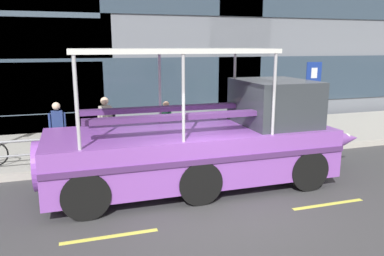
{
  "coord_description": "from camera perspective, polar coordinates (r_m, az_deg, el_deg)",
  "views": [
    {
      "loc": [
        -2.9,
        -7.29,
        3.48
      ],
      "look_at": [
        0.12,
        2.17,
        1.3
      ],
      "focal_mm": 35.32,
      "sensor_mm": 36.0,
      "label": 1
    }
  ],
  "objects": [
    {
      "name": "sidewalk",
      "position": [
        13.64,
        -4.87,
        -2.06
      ],
      "size": [
        32.0,
        4.8,
        0.18
      ],
      "primitive_type": "cube",
      "color": "#A8A59E",
      "rests_on": "ground_plane"
    },
    {
      "name": "curb_edge",
      "position": [
        11.31,
        -2.03,
        -5.06
      ],
      "size": [
        32.0,
        0.18,
        0.18
      ],
      "primitive_type": "cube",
      "color": "#B2ADA3",
      "rests_on": "ground_plane"
    },
    {
      "name": "parking_sign",
      "position": [
        14.11,
        17.74,
        5.91
      ],
      "size": [
        0.6,
        0.12,
        2.73
      ],
      "color": "#4C4F54",
      "rests_on": "sidewalk"
    },
    {
      "name": "lane_centreline",
      "position": [
        7.98,
        5.65,
        -13.51
      ],
      "size": [
        25.8,
        0.12,
        0.01
      ],
      "color": "#DBD64C",
      "rests_on": "ground_plane"
    },
    {
      "name": "duck_tour_boat",
      "position": [
        9.53,
        2.86,
        -2.06
      ],
      "size": [
        8.71,
        2.58,
        3.4
      ],
      "color": "purple",
      "rests_on": "ground_plane"
    },
    {
      "name": "curb_guardrail",
      "position": [
        11.4,
        -3.72,
        -1.59
      ],
      "size": [
        10.86,
        0.09,
        0.82
      ],
      "color": "gray",
      "rests_on": "sidewalk"
    },
    {
      "name": "pedestrian_mid_left",
      "position": [
        12.28,
        -3.91,
        1.23
      ],
      "size": [
        0.29,
        0.39,
        1.54
      ],
      "color": "#1E2338",
      "rests_on": "sidewalk"
    },
    {
      "name": "pedestrian_near_bow",
      "position": [
        13.3,
        11.07,
        2.34
      ],
      "size": [
        0.49,
        0.23,
        1.71
      ],
      "color": "black",
      "rests_on": "sidewalk"
    },
    {
      "name": "pedestrian_near_stern",
      "position": [
        11.77,
        -19.65,
        0.47
      ],
      "size": [
        0.49,
        0.23,
        1.68
      ],
      "color": "black",
      "rests_on": "sidewalk"
    },
    {
      "name": "ground_plane",
      "position": [
        8.58,
        3.72,
        -11.56
      ],
      "size": [
        120.0,
        120.0,
        0.0
      ],
      "primitive_type": "plane",
      "color": "#3D3D3F"
    },
    {
      "name": "pedestrian_mid_right",
      "position": [
        11.79,
        -12.94,
        1.18
      ],
      "size": [
        0.47,
        0.32,
        1.78
      ],
      "color": "#1E2338",
      "rests_on": "sidewalk"
    }
  ]
}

